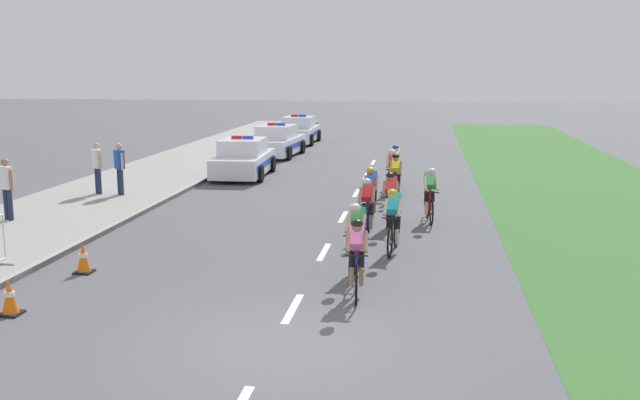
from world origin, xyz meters
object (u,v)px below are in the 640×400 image
Objects in this scene: cyclist_eighth at (392,171)px; traffic_cone_near at (10,297)px; cyclist_seventh at (430,194)px; police_car_second at (277,142)px; cyclist_lead at (357,255)px; spectator_back at (7,185)px; cyclist_tenth at (395,165)px; traffic_cone_mid at (83,258)px; cyclist_ninth at (396,176)px; police_car_nearest at (243,159)px; spectator_closest at (97,164)px; cyclist_second at (357,237)px; spectator_middle at (120,165)px; police_car_third at (299,131)px; cyclist_fourth at (367,206)px; cyclist_sixth at (371,192)px; cyclist_fifth at (391,199)px; cyclist_third at (393,219)px.

cyclist_eighth is 2.69× the size of traffic_cone_near.
cyclist_seventh is 15.61m from police_car_second.
cyclist_lead is 11.04m from spectator_back.
spectator_back is (-10.08, -7.65, 0.30)m from cyclist_tenth.
traffic_cone_mid is at bearing 172.47° from cyclist_lead.
cyclist_seventh is 3.31m from cyclist_ninth.
spectator_back reaches higher than cyclist_eighth.
spectator_closest is at bearing -125.02° from police_car_nearest.
spectator_closest reaches higher than police_car_nearest.
cyclist_eighth is at bearing 60.49° from traffic_cone_mid.
cyclist_tenth is (-1.19, 5.70, 0.00)m from cyclist_seventh.
cyclist_second is 5.57m from cyclist_seventh.
police_car_third is at bearing 81.09° from spectator_middle.
police_car_nearest is (-5.54, 9.40, -0.11)m from cyclist_fourth.
cyclist_sixth is 5.77m from cyclist_tenth.
police_car_second is at bearing 119.30° from cyclist_ninth.
cyclist_fifth is at bearing -19.65° from spectator_middle.
spectator_back is at bearing -153.50° from cyclist_ninth.
cyclist_eighth is 9.66m from spectator_closest.
cyclist_fourth is at bearing -93.01° from cyclist_eighth.
police_car_second is at bearing 109.18° from cyclist_fourth.
cyclist_ninth is (-1.06, 3.13, 0.00)m from cyclist_seventh.
cyclist_seventh is at bearing 74.28° from cyclist_second.
spectator_middle is at bearing 147.63° from cyclist_third.
spectator_closest is 0.79m from spectator_middle.
traffic_cone_near is (-0.06, -22.61, -0.37)m from police_car_second.
cyclist_fourth reaches higher than traffic_cone_near.
police_car_second is (-5.49, 13.96, -0.11)m from cyclist_sixth.
cyclist_fifth is at bearing -56.98° from cyclist_sixth.
cyclist_tenth is (0.42, 5.76, 0.00)m from cyclist_sixth.
cyclist_fourth is 0.39× the size of police_car_third.
spectator_middle reaches higher than cyclist_ninth.
cyclist_seventh is at bearing -12.60° from spectator_middle.
cyclist_second is at bearing -77.55° from police_car_third.
cyclist_tenth is at bearing 101.76° from cyclist_seventh.
spectator_middle reaches higher than cyclist_seventh.
traffic_cone_near is at bearing -90.24° from police_car_nearest.
spectator_back is at bearing -170.16° from cyclist_seventh.
cyclist_eighth is 1.17m from cyclist_ninth.
cyclist_fourth is 10.92m from police_car_nearest.
cyclist_sixth and cyclist_eighth have the same top height.
spectator_closest is (-3.50, 10.98, 0.77)m from traffic_cone_near.
traffic_cone_mid is 0.38× the size of spectator_middle.
cyclist_lead is 1.03× the size of spectator_middle.
cyclist_ninth is at bearing -60.70° from police_car_second.
police_car_second is (-5.88, 9.61, -0.11)m from cyclist_eighth.
cyclist_fifth reaches higher than traffic_cone_mid.
cyclist_fifth is at bearing -73.81° from police_car_third.
spectator_middle is at bearing 167.40° from cyclist_seventh.
cyclist_fifth is 1.03× the size of spectator_back.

